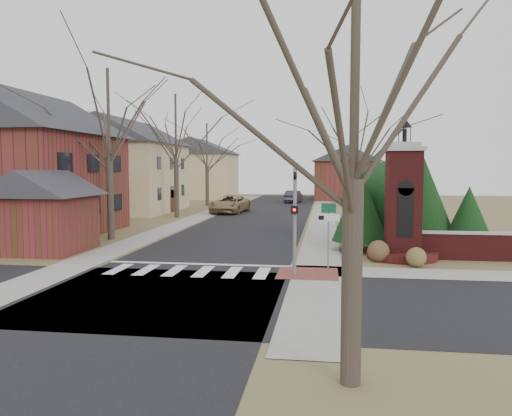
% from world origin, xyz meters
% --- Properties ---
extents(ground, '(120.00, 120.00, 0.00)m').
position_xyz_m(ground, '(0.00, 0.00, 0.00)').
color(ground, brown).
rests_on(ground, ground).
extents(main_street, '(8.00, 70.00, 0.01)m').
position_xyz_m(main_street, '(0.00, 22.00, 0.01)').
color(main_street, black).
rests_on(main_street, ground).
extents(cross_street, '(120.00, 8.00, 0.01)m').
position_xyz_m(cross_street, '(0.00, -3.00, 0.01)').
color(cross_street, black).
rests_on(cross_street, ground).
extents(crosswalk_zone, '(8.00, 2.20, 0.02)m').
position_xyz_m(crosswalk_zone, '(0.00, 0.80, 0.01)').
color(crosswalk_zone, silver).
rests_on(crosswalk_zone, ground).
extents(stop_bar, '(8.00, 0.35, 0.02)m').
position_xyz_m(stop_bar, '(0.00, 2.30, 0.01)').
color(stop_bar, silver).
rests_on(stop_bar, ground).
extents(sidewalk_right_main, '(2.00, 60.00, 0.02)m').
position_xyz_m(sidewalk_right_main, '(5.20, 22.00, 0.01)').
color(sidewalk_right_main, gray).
rests_on(sidewalk_right_main, ground).
extents(sidewalk_left, '(2.00, 60.00, 0.02)m').
position_xyz_m(sidewalk_left, '(-5.20, 22.00, 0.01)').
color(sidewalk_left, gray).
rests_on(sidewalk_left, ground).
extents(curb_apron, '(2.40, 2.40, 0.02)m').
position_xyz_m(curb_apron, '(4.80, 1.00, 0.01)').
color(curb_apron, brown).
rests_on(curb_apron, ground).
extents(traffic_signal_pole, '(0.28, 0.41, 4.50)m').
position_xyz_m(traffic_signal_pole, '(4.30, 0.57, 2.59)').
color(traffic_signal_pole, slate).
rests_on(traffic_signal_pole, ground).
extents(sign_post, '(0.90, 0.07, 2.75)m').
position_xyz_m(sign_post, '(5.59, 1.99, 1.95)').
color(sign_post, slate).
rests_on(sign_post, ground).
extents(brick_gate_monument, '(3.20, 3.20, 6.47)m').
position_xyz_m(brick_gate_monument, '(9.00, 4.99, 2.17)').
color(brick_gate_monument, '#521818').
rests_on(brick_gate_monument, ground).
extents(brick_garden_wall, '(7.50, 0.50, 1.30)m').
position_xyz_m(brick_garden_wall, '(13.50, 5.00, 0.66)').
color(brick_garden_wall, '#521818').
rests_on(brick_garden_wall, ground).
extents(house_brick_left, '(9.80, 11.80, 9.42)m').
position_xyz_m(house_brick_left, '(-13.01, 9.99, 4.66)').
color(house_brick_left, maroon).
rests_on(house_brick_left, ground).
extents(house_stucco_left, '(9.80, 12.80, 9.28)m').
position_xyz_m(house_stucco_left, '(-13.50, 27.00, 4.59)').
color(house_stucco_left, tan).
rests_on(house_stucco_left, ground).
extents(garage_left, '(4.80, 4.80, 4.29)m').
position_xyz_m(garage_left, '(-8.52, 4.49, 2.24)').
color(garage_left, maroon).
rests_on(garage_left, ground).
extents(house_distant_left, '(10.80, 8.80, 8.53)m').
position_xyz_m(house_distant_left, '(-12.01, 48.00, 4.25)').
color(house_distant_left, tan).
rests_on(house_distant_left, ground).
extents(house_distant_right, '(8.80, 8.80, 7.30)m').
position_xyz_m(house_distant_right, '(7.99, 47.99, 3.65)').
color(house_distant_right, maroon).
rests_on(house_distant_right, ground).
extents(evergreen_near, '(2.80, 2.80, 4.10)m').
position_xyz_m(evergreen_near, '(7.20, 7.00, 2.30)').
color(evergreen_near, '#473D33').
rests_on(evergreen_near, ground).
extents(evergreen_mid, '(3.40, 3.40, 4.70)m').
position_xyz_m(evergreen_mid, '(10.50, 8.20, 2.60)').
color(evergreen_mid, '#473D33').
rests_on(evergreen_mid, ground).
extents(evergreen_far, '(2.40, 2.40, 3.30)m').
position_xyz_m(evergreen_far, '(12.50, 7.20, 1.90)').
color(evergreen_far, '#473D33').
rests_on(evergreen_far, ground).
extents(evergreen_mass, '(4.80, 4.80, 4.80)m').
position_xyz_m(evergreen_mass, '(9.00, 9.50, 2.40)').
color(evergreen_mass, black).
rests_on(evergreen_mass, ground).
extents(bare_tree_0, '(8.05, 8.05, 11.15)m').
position_xyz_m(bare_tree_0, '(-7.00, 9.00, 7.70)').
color(bare_tree_0, '#473D33').
rests_on(bare_tree_0, ground).
extents(bare_tree_1, '(8.40, 8.40, 11.64)m').
position_xyz_m(bare_tree_1, '(-7.00, 22.00, 8.03)').
color(bare_tree_1, '#473D33').
rests_on(bare_tree_1, ground).
extents(bare_tree_2, '(7.35, 7.35, 10.19)m').
position_xyz_m(bare_tree_2, '(-7.50, 35.00, 7.03)').
color(bare_tree_2, '#473D33').
rests_on(bare_tree_2, ground).
extents(bare_tree_3, '(7.00, 7.00, 9.70)m').
position_xyz_m(bare_tree_3, '(7.50, 16.00, 6.69)').
color(bare_tree_3, '#473D33').
rests_on(bare_tree_3, ground).
extents(bare_tree_4, '(6.65, 6.65, 9.21)m').
position_xyz_m(bare_tree_4, '(6.00, -9.00, 6.35)').
color(bare_tree_4, '#473D33').
rests_on(bare_tree_4, ground).
extents(pickup_truck, '(3.31, 6.16, 1.64)m').
position_xyz_m(pickup_truck, '(-3.40, 26.95, 0.82)').
color(pickup_truck, '#90794E').
rests_on(pickup_truck, ground).
extents(distant_car, '(2.05, 4.60, 1.47)m').
position_xyz_m(distant_car, '(1.60, 41.32, 0.73)').
color(distant_car, '#383A40').
rests_on(distant_car, ground).
extents(dry_shrub_left, '(0.97, 0.97, 0.97)m').
position_xyz_m(dry_shrub_left, '(7.84, 3.99, 0.48)').
color(dry_shrub_left, brown).
rests_on(dry_shrub_left, ground).
extents(dry_shrub_right, '(0.85, 0.85, 0.85)m').
position_xyz_m(dry_shrub_right, '(9.30, 3.00, 0.42)').
color(dry_shrub_right, brown).
rests_on(dry_shrub_right, ground).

